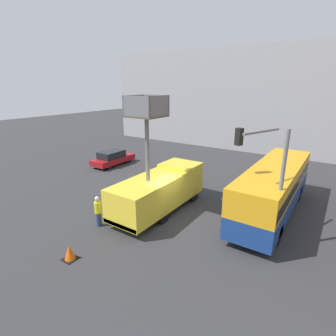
% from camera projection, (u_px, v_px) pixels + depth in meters
% --- Properties ---
extents(ground_plane, '(120.00, 120.00, 0.00)m').
position_uv_depth(ground_plane, '(172.00, 218.00, 16.00)').
color(ground_plane, '#333335').
extents(building_backdrop_far, '(44.00, 10.00, 12.13)m').
position_uv_depth(building_backdrop_far, '(276.00, 100.00, 33.26)').
color(building_backdrop_far, '#9E9EA3').
rests_on(building_backdrop_far, ground_plane).
extents(utility_truck, '(2.45, 7.30, 7.26)m').
position_uv_depth(utility_truck, '(160.00, 188.00, 16.58)').
color(utility_truck, yellow).
rests_on(utility_truck, ground_plane).
extents(city_bus, '(2.48, 10.30, 3.14)m').
position_uv_depth(city_bus, '(274.00, 186.00, 16.03)').
color(city_bus, navy).
rests_on(city_bus, ground_plane).
extents(traffic_light_pole, '(2.77, 2.52, 5.97)m').
position_uv_depth(traffic_light_pole, '(265.00, 167.00, 12.60)').
color(traffic_light_pole, slate).
rests_on(traffic_light_pole, ground_plane).
extents(road_worker_near_truck, '(0.38, 0.38, 1.83)m').
position_uv_depth(road_worker_near_truck, '(98.00, 211.00, 14.88)').
color(road_worker_near_truck, navy).
rests_on(road_worker_near_truck, ground_plane).
extents(road_worker_directing, '(0.38, 0.38, 1.88)m').
position_uv_depth(road_worker_directing, '(234.00, 217.00, 14.13)').
color(road_worker_directing, navy).
rests_on(road_worker_directing, ground_plane).
extents(traffic_cone_near_truck, '(0.64, 0.64, 0.73)m').
position_uv_depth(traffic_cone_near_truck, '(70.00, 253.00, 12.13)').
color(traffic_cone_near_truck, black).
rests_on(traffic_cone_near_truck, ground_plane).
extents(parked_car_curbside, '(1.85, 4.62, 1.48)m').
position_uv_depth(parked_car_curbside, '(113.00, 158.00, 26.63)').
color(parked_car_curbside, maroon).
rests_on(parked_car_curbside, ground_plane).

